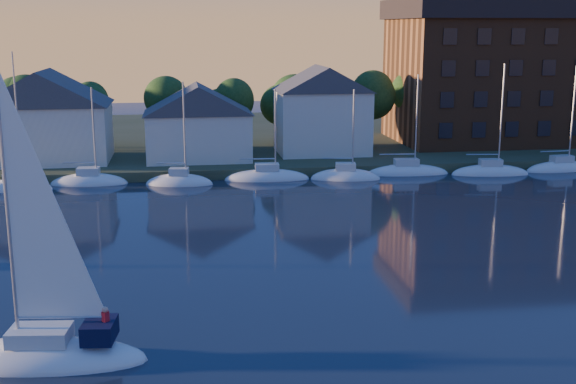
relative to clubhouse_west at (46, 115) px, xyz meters
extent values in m
cube|color=#344025|center=(22.00, 17.00, -5.93)|extent=(160.00, 50.00, 2.00)
cube|color=brown|center=(22.00, -6.00, -5.93)|extent=(120.00, 3.00, 1.00)
cube|color=white|center=(0.00, 0.00, -1.93)|extent=(13.00, 9.00, 6.00)
cube|color=white|center=(16.00, -1.00, -2.43)|extent=(11.00, 8.00, 5.00)
cube|color=white|center=(30.00, 1.00, -1.43)|extent=(10.00, 8.00, 7.00)
cube|color=brown|center=(56.00, 7.00, 2.57)|extent=(30.00, 16.00, 15.00)
cube|color=black|center=(56.00, 7.00, 11.27)|extent=(31.00, 17.00, 2.40)
cylinder|color=#322217|center=(-4.00, 5.00, -3.18)|extent=(0.50, 0.50, 3.50)
sphere|color=#193714|center=(-4.00, 5.00, 1.27)|extent=(5.40, 5.40, 5.40)
cylinder|color=#322217|center=(4.00, 5.00, -3.18)|extent=(0.50, 0.50, 3.50)
sphere|color=#193714|center=(4.00, 5.00, 1.27)|extent=(5.40, 5.40, 5.40)
cylinder|color=#322217|center=(12.00, 5.00, -3.18)|extent=(0.50, 0.50, 3.50)
sphere|color=#193714|center=(12.00, 5.00, 1.27)|extent=(5.40, 5.40, 5.40)
cylinder|color=#322217|center=(20.00, 5.00, -3.18)|extent=(0.50, 0.50, 3.50)
sphere|color=#193714|center=(20.00, 5.00, 1.27)|extent=(5.40, 5.40, 5.40)
cylinder|color=#322217|center=(28.00, 5.00, -3.18)|extent=(0.50, 0.50, 3.50)
sphere|color=#193714|center=(28.00, 5.00, 1.27)|extent=(5.40, 5.40, 5.40)
cylinder|color=#322217|center=(36.00, 5.00, -3.18)|extent=(0.50, 0.50, 3.50)
sphere|color=#193714|center=(36.00, 5.00, 1.27)|extent=(5.40, 5.40, 5.40)
cylinder|color=#322217|center=(44.00, 5.00, -3.18)|extent=(0.50, 0.50, 3.50)
sphere|color=#193714|center=(44.00, 5.00, 1.27)|extent=(5.40, 5.40, 5.40)
cylinder|color=#322217|center=(52.00, 5.00, -3.18)|extent=(0.50, 0.50, 3.50)
sphere|color=#193714|center=(52.00, 5.00, 1.27)|extent=(5.40, 5.40, 5.40)
cylinder|color=#322217|center=(60.00, 5.00, -3.18)|extent=(0.50, 0.50, 3.50)
sphere|color=#193714|center=(60.00, 5.00, 1.27)|extent=(5.40, 5.40, 5.40)
ellipsoid|color=white|center=(-2.00, -9.00, -5.93)|extent=(7.50, 2.40, 2.20)
cube|color=silver|center=(-2.00, -9.00, -4.63)|extent=(2.10, 1.32, 0.70)
cylinder|color=#A5A8AD|center=(-1.25, -9.00, 0.02)|extent=(0.16, 0.16, 10.00)
cylinder|color=#A5A8AD|center=(-2.83, -9.00, -3.78)|extent=(3.15, 0.12, 0.12)
ellipsoid|color=white|center=(6.00, -9.00, -5.93)|extent=(7.50, 2.40, 2.20)
cube|color=silver|center=(6.00, -9.00, -4.63)|extent=(2.10, 1.32, 0.70)
cylinder|color=#A5A8AD|center=(6.75, -9.00, 0.02)|extent=(0.16, 0.16, 10.00)
cylinder|color=#A5A8AD|center=(5.17, -9.00, -3.78)|extent=(3.15, 0.12, 0.12)
ellipsoid|color=white|center=(14.00, -9.00, -5.93)|extent=(7.50, 2.40, 2.20)
cube|color=silver|center=(14.00, -9.00, -4.63)|extent=(2.10, 1.32, 0.70)
cylinder|color=#A5A8AD|center=(14.75, -9.00, 0.02)|extent=(0.16, 0.16, 10.00)
cylinder|color=#A5A8AD|center=(13.17, -9.00, -3.78)|extent=(3.15, 0.12, 0.12)
ellipsoid|color=white|center=(22.00, -9.00, -5.93)|extent=(7.50, 2.40, 2.20)
cube|color=silver|center=(22.00, -9.00, -4.63)|extent=(2.10, 1.32, 0.70)
cylinder|color=#A5A8AD|center=(22.75, -9.00, 0.02)|extent=(0.16, 0.16, 10.00)
cylinder|color=#A5A8AD|center=(21.17, -9.00, -3.78)|extent=(3.15, 0.12, 0.12)
ellipsoid|color=white|center=(30.00, -9.00, -5.93)|extent=(7.50, 2.40, 2.20)
cube|color=silver|center=(30.00, -9.00, -4.63)|extent=(2.10, 1.32, 0.70)
cylinder|color=#A5A8AD|center=(30.75, -9.00, 0.02)|extent=(0.16, 0.16, 10.00)
cylinder|color=#A5A8AD|center=(29.17, -9.00, -3.78)|extent=(3.15, 0.12, 0.12)
ellipsoid|color=white|center=(38.00, -9.00, -5.93)|extent=(7.50, 2.40, 2.20)
cube|color=silver|center=(38.00, -9.00, -4.63)|extent=(2.10, 1.32, 0.70)
cylinder|color=#A5A8AD|center=(38.75, -9.00, 0.02)|extent=(0.16, 0.16, 10.00)
cylinder|color=#A5A8AD|center=(37.17, -9.00, -3.78)|extent=(3.15, 0.12, 0.12)
ellipsoid|color=white|center=(46.00, -9.00, -5.93)|extent=(7.50, 2.40, 2.20)
cube|color=silver|center=(46.00, -9.00, -4.63)|extent=(2.10, 1.32, 0.70)
cylinder|color=#A5A8AD|center=(46.75, -9.00, 0.02)|extent=(0.16, 0.16, 10.00)
cylinder|color=#A5A8AD|center=(45.17, -9.00, -3.78)|extent=(3.15, 0.12, 0.12)
ellipsoid|color=white|center=(54.00, -9.00, -5.93)|extent=(7.50, 2.40, 2.20)
cube|color=silver|center=(54.00, -9.00, -4.63)|extent=(2.10, 1.32, 0.70)
cylinder|color=#A5A8AD|center=(54.75, -9.00, 0.02)|extent=(0.16, 0.16, 10.00)
cylinder|color=#A5A8AD|center=(53.17, -9.00, -3.78)|extent=(3.15, 0.12, 0.12)
ellipsoid|color=white|center=(7.46, -47.38, -5.93)|extent=(9.95, 4.24, 2.20)
cube|color=silver|center=(7.46, -47.38, -4.63)|extent=(2.89, 2.02, 0.70)
cylinder|color=#A5A8AD|center=(6.50, -47.26, 1.45)|extent=(0.16, 0.16, 12.87)
cylinder|color=#A5A8AD|center=(8.51, -47.51, -3.78)|extent=(4.04, 0.61, 0.12)
cube|color=black|center=(10.14, -47.70, -4.43)|extent=(1.61, 2.02, 0.90)
camera|label=1|loc=(14.07, -79.16, 8.95)|focal=45.00mm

